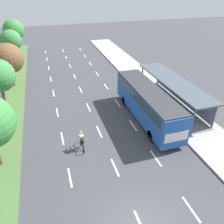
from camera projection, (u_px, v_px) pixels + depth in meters
median_strip at (13, 98)px, 27.18m from camera, size 2.60×52.00×0.12m
sidewalk_right at (145, 81)px, 31.65m from camera, size 4.50×52.00×0.15m
lane_divider_left at (55, 102)px, 26.53m from camera, size 0.14×46.34×0.01m
lane_divider_center at (84, 98)px, 27.42m from camera, size 0.14×46.34×0.01m
lane_divider_right at (111, 94)px, 28.31m from camera, size 0.14×46.34×0.01m
bus_shelter at (175, 90)px, 25.04m from camera, size 2.90×12.19×2.86m
bus at (147, 101)px, 22.34m from camera, size 2.54×11.29×3.37m
cyclist at (82, 141)px, 18.88m from camera, size 0.46×1.82×1.71m
median_tree_fourth at (8, 59)px, 28.46m from camera, size 3.88×3.88×5.65m
median_tree_fifth at (11, 40)px, 34.56m from camera, size 3.22×3.22×5.88m
median_tree_farthest at (14, 30)px, 40.87m from camera, size 3.73×3.73×6.28m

